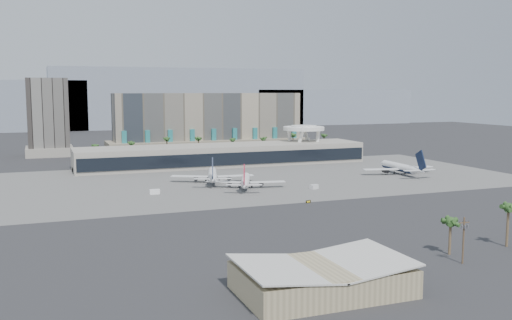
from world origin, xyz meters
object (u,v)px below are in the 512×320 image
object	(u,v)px
airliner_right	(401,167)
service_vehicle_a	(155,192)
airliner_centre	(245,181)
airliner_left	(212,175)
utility_pole	(464,236)
service_vehicle_b	(314,187)
taxiway_sign	(308,202)

from	to	relation	value
airliner_right	service_vehicle_a	bearing A→B (deg)	-172.36
airliner_centre	service_vehicle_a	world-z (taller)	airliner_centre
airliner_centre	service_vehicle_a	bearing A→B (deg)	-156.95
airliner_left	utility_pole	bearing A→B (deg)	-65.10
airliner_left	airliner_centre	distance (m)	22.53
service_vehicle_b	taxiway_sign	bearing A→B (deg)	-141.79
airliner_left	taxiway_sign	xyz separation A→B (m)	(20.63, -61.71, -3.05)
utility_pole	service_vehicle_b	bearing A→B (deg)	82.59
airliner_centre	service_vehicle_a	xyz separation A→B (m)	(-41.25, -1.04, -2.21)
airliner_centre	service_vehicle_a	size ratio (longest dim) A/B	8.35
airliner_left	airliner_centre	size ratio (longest dim) A/B	1.13
airliner_left	service_vehicle_a	xyz separation A→B (m)	(-31.91, -21.54, -2.54)
service_vehicle_b	taxiway_sign	xyz separation A→B (m)	(-16.40, -27.74, -0.46)
service_vehicle_a	service_vehicle_b	world-z (taller)	service_vehicle_a
airliner_left	service_vehicle_a	world-z (taller)	airliner_left
utility_pole	service_vehicle_a	distance (m)	136.60
utility_pole	airliner_right	size ratio (longest dim) A/B	0.28
airliner_right	service_vehicle_a	xyz separation A→B (m)	(-131.64, -11.91, -2.66)
service_vehicle_b	taxiway_sign	world-z (taller)	service_vehicle_b
airliner_centre	airliner_right	distance (m)	91.04
utility_pole	service_vehicle_b	world-z (taller)	utility_pole
airliner_left	taxiway_sign	size ratio (longest dim) A/B	17.06
service_vehicle_a	service_vehicle_b	size ratio (longest dim) A/B	1.11
airliner_right	service_vehicle_b	bearing A→B (deg)	-156.31
airliner_left	service_vehicle_b	size ratio (longest dim) A/B	10.45
service_vehicle_a	airliner_right	bearing A→B (deg)	8.64
utility_pole	airliner_left	xyz separation A→B (m)	(-22.37, 146.74, -3.57)
service_vehicle_b	utility_pole	bearing A→B (deg)	-118.61
utility_pole	service_vehicle_b	xyz separation A→B (m)	(14.66, 112.77, -6.16)
utility_pole	airliner_centre	size ratio (longest dim) A/B	0.34
taxiway_sign	airliner_centre	bearing A→B (deg)	90.33
utility_pole	airliner_centre	distance (m)	126.97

